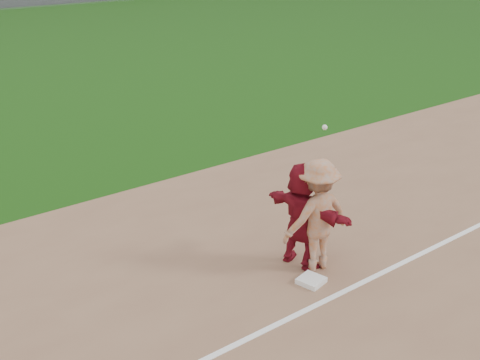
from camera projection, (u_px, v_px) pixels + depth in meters
ground at (295, 279)px, 10.07m from camera, size 160.00×160.00×0.00m
foul_line at (329, 299)px, 9.48m from camera, size 60.00×0.10×0.01m
first_base at (311, 280)px, 9.90m from camera, size 0.46×0.46×0.09m
base_runner at (302, 215)px, 10.15m from camera, size 0.78×1.80×1.88m
first_base_play at (317, 215)px, 10.01m from camera, size 1.34×0.86×2.61m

